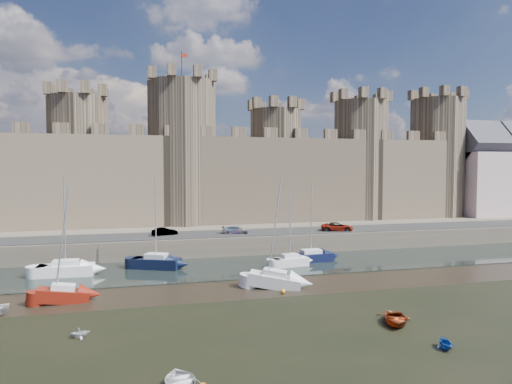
{
  "coord_description": "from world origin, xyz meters",
  "views": [
    {
      "loc": [
        -5.19,
        -27.4,
        11.54
      ],
      "look_at": [
        7.68,
        22.0,
        8.87
      ],
      "focal_mm": 32.0,
      "sensor_mm": 36.0,
      "label": 1
    }
  ],
  "objects_px": {
    "sailboat_1": "(156,262)",
    "sailboat_5": "(275,280)",
    "sailboat_2": "(290,260)",
    "sailboat_0": "(66,269)",
    "car_3": "(337,227)",
    "sailboat_3": "(311,256)",
    "sailboat_4": "(64,294)",
    "car_1": "(165,232)",
    "car_2": "(236,230)"
  },
  "relations": [
    {
      "from": "sailboat_1",
      "to": "sailboat_5",
      "type": "distance_m",
      "value": 15.54
    },
    {
      "from": "sailboat_1",
      "to": "sailboat_2",
      "type": "relative_size",
      "value": 1.18
    },
    {
      "from": "sailboat_1",
      "to": "sailboat_0",
      "type": "bearing_deg",
      "value": -149.04
    },
    {
      "from": "car_3",
      "to": "sailboat_3",
      "type": "distance_m",
      "value": 10.8
    },
    {
      "from": "sailboat_0",
      "to": "sailboat_4",
      "type": "distance_m",
      "value": 10.1
    },
    {
      "from": "sailboat_0",
      "to": "sailboat_1",
      "type": "height_order",
      "value": "sailboat_1"
    },
    {
      "from": "sailboat_4",
      "to": "sailboat_1",
      "type": "bearing_deg",
      "value": 50.53
    },
    {
      "from": "car_1",
      "to": "sailboat_3",
      "type": "height_order",
      "value": "sailboat_3"
    },
    {
      "from": "sailboat_0",
      "to": "sailboat_2",
      "type": "xyz_separation_m",
      "value": [
        24.7,
        -1.56,
        -0.07
      ]
    },
    {
      "from": "sailboat_0",
      "to": "sailboat_3",
      "type": "distance_m",
      "value": 28.11
    },
    {
      "from": "sailboat_1",
      "to": "sailboat_5",
      "type": "height_order",
      "value": "sailboat_5"
    },
    {
      "from": "car_1",
      "to": "car_2",
      "type": "height_order",
      "value": "car_2"
    },
    {
      "from": "car_1",
      "to": "sailboat_4",
      "type": "height_order",
      "value": "sailboat_4"
    },
    {
      "from": "car_3",
      "to": "car_2",
      "type": "bearing_deg",
      "value": 103.52
    },
    {
      "from": "sailboat_1",
      "to": "sailboat_3",
      "type": "distance_m",
      "value": 18.64
    },
    {
      "from": "sailboat_5",
      "to": "sailboat_3",
      "type": "bearing_deg",
      "value": 75.96
    },
    {
      "from": "car_1",
      "to": "sailboat_1",
      "type": "xyz_separation_m",
      "value": [
        -1.47,
        -8.82,
        -2.21
      ]
    },
    {
      "from": "car_3",
      "to": "sailboat_4",
      "type": "xyz_separation_m",
      "value": [
        -33.9,
        -18.25,
        -2.4
      ]
    },
    {
      "from": "car_3",
      "to": "sailboat_2",
      "type": "bearing_deg",
      "value": 150.36
    },
    {
      "from": "car_1",
      "to": "sailboat_0",
      "type": "height_order",
      "value": "sailboat_0"
    },
    {
      "from": "car_1",
      "to": "sailboat_2",
      "type": "relative_size",
      "value": 0.37
    },
    {
      "from": "sailboat_2",
      "to": "sailboat_5",
      "type": "xyz_separation_m",
      "value": [
        -4.44,
        -8.46,
        0.02
      ]
    },
    {
      "from": "car_1",
      "to": "sailboat_1",
      "type": "height_order",
      "value": "sailboat_1"
    },
    {
      "from": "sailboat_1",
      "to": "sailboat_5",
      "type": "relative_size",
      "value": 0.99
    },
    {
      "from": "sailboat_2",
      "to": "sailboat_3",
      "type": "xyz_separation_m",
      "value": [
        3.41,
        1.96,
        -0.02
      ]
    },
    {
      "from": "sailboat_1",
      "to": "sailboat_3",
      "type": "relative_size",
      "value": 1.16
    },
    {
      "from": "car_3",
      "to": "sailboat_1",
      "type": "bearing_deg",
      "value": 122.6
    },
    {
      "from": "car_1",
      "to": "sailboat_3",
      "type": "bearing_deg",
      "value": -133.98
    },
    {
      "from": "car_2",
      "to": "sailboat_3",
      "type": "bearing_deg",
      "value": -123.75
    },
    {
      "from": "sailboat_0",
      "to": "sailboat_3",
      "type": "bearing_deg",
      "value": 3.61
    },
    {
      "from": "car_3",
      "to": "sailboat_4",
      "type": "height_order",
      "value": "sailboat_4"
    },
    {
      "from": "sailboat_0",
      "to": "sailboat_1",
      "type": "xyz_separation_m",
      "value": [
        9.49,
        1.17,
        0.02
      ]
    },
    {
      "from": "car_3",
      "to": "sailboat_0",
      "type": "height_order",
      "value": "sailboat_0"
    },
    {
      "from": "sailboat_2",
      "to": "sailboat_3",
      "type": "relative_size",
      "value": 0.98
    },
    {
      "from": "sailboat_1",
      "to": "sailboat_2",
      "type": "xyz_separation_m",
      "value": [
        15.21,
        -2.74,
        -0.08
      ]
    },
    {
      "from": "car_2",
      "to": "sailboat_4",
      "type": "xyz_separation_m",
      "value": [
        -19.31,
        -19.2,
        -2.32
      ]
    },
    {
      "from": "car_3",
      "to": "sailboat_1",
      "type": "height_order",
      "value": "sailboat_1"
    },
    {
      "from": "sailboat_1",
      "to": "sailboat_2",
      "type": "bearing_deg",
      "value": 13.7
    },
    {
      "from": "car_2",
      "to": "sailboat_4",
      "type": "bearing_deg",
      "value": 150.4
    },
    {
      "from": "sailboat_2",
      "to": "sailboat_5",
      "type": "relative_size",
      "value": 0.84
    },
    {
      "from": "car_3",
      "to": "sailboat_3",
      "type": "relative_size",
      "value": 0.49
    },
    {
      "from": "car_1",
      "to": "car_2",
      "type": "distance_m",
      "value": 9.64
    },
    {
      "from": "car_1",
      "to": "sailboat_2",
      "type": "xyz_separation_m",
      "value": [
        13.73,
        -11.56,
        -2.3
      ]
    },
    {
      "from": "sailboat_3",
      "to": "sailboat_5",
      "type": "height_order",
      "value": "sailboat_5"
    },
    {
      "from": "sailboat_2",
      "to": "car_1",
      "type": "bearing_deg",
      "value": 132.58
    },
    {
      "from": "sailboat_0",
      "to": "sailboat_1",
      "type": "relative_size",
      "value": 0.99
    },
    {
      "from": "sailboat_3",
      "to": "car_3",
      "type": "bearing_deg",
      "value": 45.27
    },
    {
      "from": "sailboat_1",
      "to": "sailboat_4",
      "type": "distance_m",
      "value": 13.9
    },
    {
      "from": "sailboat_3",
      "to": "sailboat_5",
      "type": "xyz_separation_m",
      "value": [
        -7.85,
        -10.42,
        0.04
      ]
    },
    {
      "from": "car_1",
      "to": "sailboat_1",
      "type": "relative_size",
      "value": 0.31
    }
  ]
}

